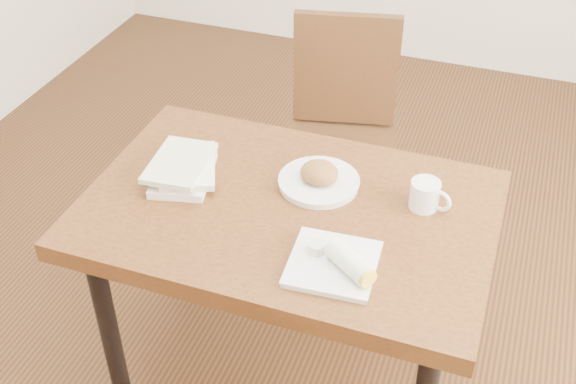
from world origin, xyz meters
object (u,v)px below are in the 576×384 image
(plate_scone, at_px, (319,179))
(table, at_px, (288,229))
(plate_burrito, at_px, (338,263))
(chair_far, at_px, (342,125))
(coffee_mug, at_px, (426,195))
(book_stack, at_px, (184,168))

(plate_scone, bearing_deg, table, -113.28)
(table, bearing_deg, plate_burrito, -44.26)
(chair_far, bearing_deg, coffee_mug, -56.77)
(table, distance_m, chair_far, 0.79)
(plate_scone, relative_size, book_stack, 0.86)
(book_stack, bearing_deg, chair_far, 69.21)
(coffee_mug, bearing_deg, plate_scone, -179.43)
(book_stack, bearing_deg, coffee_mug, 8.09)
(chair_far, distance_m, book_stack, 0.83)
(plate_scone, distance_m, book_stack, 0.41)
(plate_burrito, distance_m, book_stack, 0.60)
(table, distance_m, plate_burrito, 0.31)
(table, bearing_deg, coffee_mug, 18.95)
(coffee_mug, bearing_deg, book_stack, -171.91)
(chair_far, xyz_separation_m, plate_burrito, (0.27, -0.98, 0.22))
(chair_far, height_order, plate_burrito, chair_far)
(plate_scone, height_order, plate_burrito, plate_scone)
(plate_burrito, xyz_separation_m, book_stack, (-0.55, 0.23, 0.01))
(table, distance_m, book_stack, 0.36)
(chair_far, bearing_deg, plate_scone, -80.49)
(plate_burrito, height_order, book_stack, plate_burrito)
(chair_far, relative_size, book_stack, 3.37)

